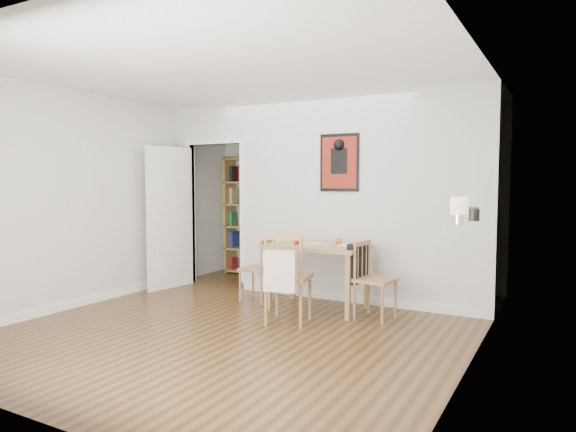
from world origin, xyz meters
The scene contains 15 objects.
ground centered at (0.00, 0.00, 0.00)m, with size 5.20×5.20×0.00m, color brown.
room_shell centered at (0.10, 1.34, 1.30)m, with size 5.20×5.20×5.20m.
dining_table centered at (0.35, 0.85, 0.68)m, with size 1.13×0.72×0.77m.
chair_left centered at (-0.51, 0.85, 0.40)m, with size 0.41×0.41×0.80m.
chair_right centered at (1.08, 0.73, 0.45)m, with size 0.53×0.48×0.86m.
chair_front centered at (0.33, 0.13, 0.50)m, with size 0.58×0.63×0.98m.
bookshelf centered at (-1.65, 2.40, 0.95)m, with size 0.81×0.32×1.92m.
fireplace centered at (2.16, 0.25, 0.62)m, with size 0.45×1.25×1.16m.
red_glass centered at (0.10, 0.74, 0.82)m, with size 0.08×0.08×0.10m, color maroon.
orange_fruit centered at (0.56, 0.96, 0.81)m, with size 0.08×0.08×0.08m, color #D84A0B.
placemat centered at (0.22, 0.93, 0.77)m, with size 0.41×0.31×0.00m, color beige.
notebook centered at (0.71, 0.95, 0.78)m, with size 0.27×0.20×0.01m, color silver.
mantel_lamp centered at (2.13, -0.14, 1.30)m, with size 0.15×0.15×0.23m.
ceramic_jar_a centered at (2.18, 0.31, 1.22)m, with size 0.10×0.10×0.11m, color black.
ceramic_jar_b centered at (2.13, 0.57, 1.22)m, with size 0.09×0.09×0.11m, color black.
Camera 1 is at (2.95, -4.60, 1.53)m, focal length 32.00 mm.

